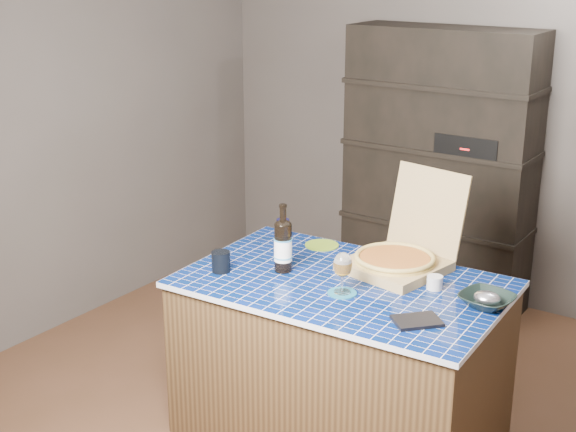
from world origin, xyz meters
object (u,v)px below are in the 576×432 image
Objects in this scene: mead_bottle at (283,245)px; bowl at (487,300)px; dvd_case at (417,321)px; wine_glass at (343,266)px; kitchen_island at (341,358)px; pizza_box at (398,257)px.

mead_bottle reaches higher than bowl.
mead_bottle is at bearing -148.53° from dvd_case.
mead_bottle is 0.79m from dvd_case.
mead_bottle reaches higher than wine_glass.
kitchen_island is 0.78m from bowl.
pizza_box is 0.58m from dvd_case.
bowl reaches higher than kitchen_island.
dvd_case is at bearing -119.33° from bowl.
wine_glass is 0.84× the size of bowl.
kitchen_island is 0.55m from wine_glass.
pizza_box is at bearing 167.20° from dvd_case.
dvd_case is (0.77, -0.15, -0.12)m from mead_bottle.
dvd_case is at bearing -44.67° from pizza_box.
wine_glass reaches higher than bowl.
kitchen_island is 4.52× the size of mead_bottle.
dvd_case is 0.84× the size of bowl.
mead_bottle reaches higher than kitchen_island.
kitchen_island is at bearing -106.17° from pizza_box.
bowl is (0.17, 0.31, 0.02)m from dvd_case.
pizza_box is (0.14, 0.27, 0.46)m from kitchen_island.
pizza_box reaches higher than wine_glass.
wine_glass is at bearing -157.91° from bowl.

